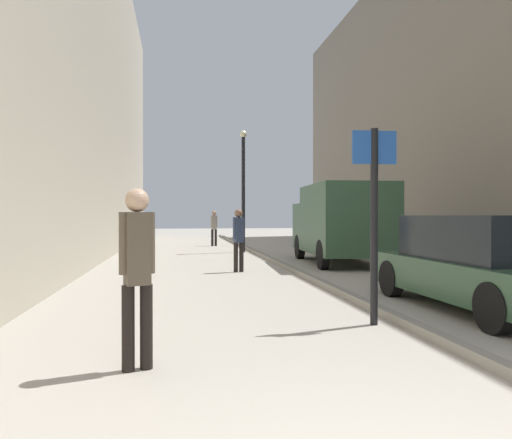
{
  "coord_description": "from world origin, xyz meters",
  "views": [
    {
      "loc": [
        -1.35,
        -1.99,
        1.45
      ],
      "look_at": [
        1.13,
        13.47,
        1.32
      ],
      "focal_mm": 34.68,
      "sensor_mm": 36.0,
      "label": 1
    }
  ],
  "objects_px": {
    "pedestrian_far_crossing": "(239,236)",
    "pedestrian_mid_block": "(137,265)",
    "pedestrian_main_foreground": "(214,226)",
    "delivery_van": "(341,222)",
    "street_sign_post": "(374,208)",
    "lamp_post": "(243,183)",
    "parked_car": "(483,263)"
  },
  "relations": [
    {
      "from": "delivery_van",
      "to": "street_sign_post",
      "type": "height_order",
      "value": "street_sign_post"
    },
    {
      "from": "pedestrian_mid_block",
      "to": "parked_car",
      "type": "bearing_deg",
      "value": -174.37
    },
    {
      "from": "delivery_van",
      "to": "parked_car",
      "type": "xyz_separation_m",
      "value": [
        -0.24,
        -7.35,
        -0.54
      ]
    },
    {
      "from": "street_sign_post",
      "to": "delivery_van",
      "type": "bearing_deg",
      "value": -103.1
    },
    {
      "from": "lamp_post",
      "to": "street_sign_post",
      "type": "bearing_deg",
      "value": -89.93
    },
    {
      "from": "delivery_van",
      "to": "pedestrian_far_crossing",
      "type": "bearing_deg",
      "value": -148.7
    },
    {
      "from": "delivery_van",
      "to": "parked_car",
      "type": "height_order",
      "value": "delivery_van"
    },
    {
      "from": "pedestrian_main_foreground",
      "to": "pedestrian_mid_block",
      "type": "relative_size",
      "value": 0.97
    },
    {
      "from": "pedestrian_main_foreground",
      "to": "lamp_post",
      "type": "xyz_separation_m",
      "value": [
        0.84,
        -4.17,
        1.77
      ]
    },
    {
      "from": "lamp_post",
      "to": "delivery_van",
      "type": "bearing_deg",
      "value": -64.57
    },
    {
      "from": "pedestrian_main_foreground",
      "to": "delivery_van",
      "type": "height_order",
      "value": "delivery_van"
    },
    {
      "from": "street_sign_post",
      "to": "pedestrian_mid_block",
      "type": "bearing_deg",
      "value": 29.3
    },
    {
      "from": "pedestrian_main_foreground",
      "to": "delivery_van",
      "type": "bearing_deg",
      "value": -77.72
    },
    {
      "from": "pedestrian_far_crossing",
      "to": "lamp_post",
      "type": "xyz_separation_m",
      "value": [
        1.01,
        6.63,
        1.79
      ]
    },
    {
      "from": "parked_car",
      "to": "street_sign_post",
      "type": "relative_size",
      "value": 1.63
    },
    {
      "from": "pedestrian_mid_block",
      "to": "parked_car",
      "type": "xyz_separation_m",
      "value": [
        5.0,
        2.18,
        -0.27
      ]
    },
    {
      "from": "pedestrian_main_foreground",
      "to": "pedestrian_far_crossing",
      "type": "height_order",
      "value": "pedestrian_main_foreground"
    },
    {
      "from": "pedestrian_mid_block",
      "to": "lamp_post",
      "type": "height_order",
      "value": "lamp_post"
    },
    {
      "from": "pedestrian_far_crossing",
      "to": "parked_car",
      "type": "height_order",
      "value": "pedestrian_far_crossing"
    },
    {
      "from": "parked_car",
      "to": "delivery_van",
      "type": "bearing_deg",
      "value": 87.24
    },
    {
      "from": "delivery_van",
      "to": "street_sign_post",
      "type": "distance_m",
      "value": 8.38
    },
    {
      "from": "pedestrian_main_foreground",
      "to": "delivery_van",
      "type": "xyz_separation_m",
      "value": [
        3.15,
        -9.03,
        0.3
      ]
    },
    {
      "from": "pedestrian_far_crossing",
      "to": "pedestrian_mid_block",
      "type": "bearing_deg",
      "value": -125.14
    },
    {
      "from": "pedestrian_main_foreground",
      "to": "pedestrian_mid_block",
      "type": "distance_m",
      "value": 18.68
    },
    {
      "from": "pedestrian_main_foreground",
      "to": "street_sign_post",
      "type": "relative_size",
      "value": 0.64
    },
    {
      "from": "delivery_van",
      "to": "lamp_post",
      "type": "height_order",
      "value": "lamp_post"
    },
    {
      "from": "delivery_van",
      "to": "lamp_post",
      "type": "xyz_separation_m",
      "value": [
        -2.31,
        4.87,
        1.47
      ]
    },
    {
      "from": "pedestrian_far_crossing",
      "to": "parked_car",
      "type": "bearing_deg",
      "value": -82.33
    },
    {
      "from": "parked_car",
      "to": "lamp_post",
      "type": "height_order",
      "value": "lamp_post"
    },
    {
      "from": "pedestrian_far_crossing",
      "to": "pedestrian_main_foreground",
      "type": "bearing_deg",
      "value": 67.85
    },
    {
      "from": "delivery_van",
      "to": "pedestrian_main_foreground",
      "type": "bearing_deg",
      "value": 112.54
    },
    {
      "from": "pedestrian_mid_block",
      "to": "lamp_post",
      "type": "xyz_separation_m",
      "value": [
        2.93,
        14.39,
        1.74
      ]
    }
  ]
}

